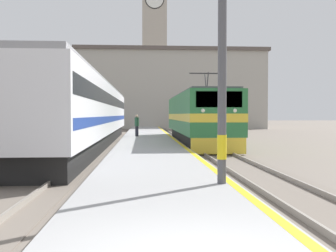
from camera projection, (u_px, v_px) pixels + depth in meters
ground_plane at (147, 138)px, 34.44m from camera, size 200.00×200.00×0.00m
platform at (148, 140)px, 29.45m from camera, size 3.84×140.00×0.36m
rail_track_near at (193, 141)px, 29.67m from camera, size 2.84×140.00×0.16m
rail_track_far at (97, 142)px, 29.21m from camera, size 2.83×140.00×0.16m
locomotive_train at (198, 118)px, 26.95m from camera, size 2.92×15.36×4.51m
passenger_train at (91, 113)px, 25.93m from camera, size 2.92×30.98×4.03m
catenary_mast at (226, 34)px, 9.57m from camera, size 2.13×0.23×7.27m
person_on_platform at (137, 125)px, 30.66m from camera, size 0.34×0.34×1.69m
clock_tower at (154, 40)px, 70.55m from camera, size 5.39×5.39×29.00m
station_building at (171, 90)px, 58.91m from camera, size 27.46×9.73×11.52m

